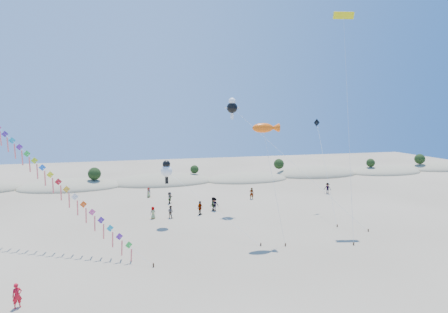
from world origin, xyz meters
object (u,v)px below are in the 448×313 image
kite_train (39,166)px  flyer_foreground (17,296)px  fish_kite (266,128)px  parafoil_kite (344,19)px

kite_train → flyer_foreground: (0.74, -12.66, -7.11)m
kite_train → fish_kite: bearing=-10.9°
kite_train → parafoil_kite: 36.34m
flyer_foreground → kite_train: bearing=66.8°
kite_train → parafoil_kite: (32.76, -0.08, 15.74)m
fish_kite → flyer_foreground: fish_kite is taller
fish_kite → flyer_foreground: bearing=-158.1°
parafoil_kite → fish_kite: bearing=-159.4°
parafoil_kite → flyer_foreground: bearing=-158.5°
kite_train → parafoil_kite: bearing=-0.1°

